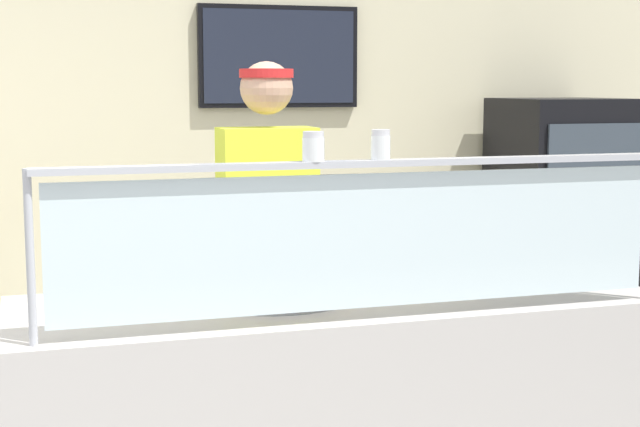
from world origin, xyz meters
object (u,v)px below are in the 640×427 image
object	(u,v)px
pizza_server	(274,288)
worker_figure	(269,250)
pepper_flake_shaker	(380,147)
drink_fridge	(559,239)
pizza_tray	(274,294)
parmesan_shaker	(313,148)

from	to	relation	value
pizza_server	worker_figure	world-z (taller)	worker_figure
pepper_flake_shaker	drink_fridge	size ratio (longest dim) A/B	0.06
pizza_tray	pepper_flake_shaker	bearing A→B (deg)	-57.28
drink_fridge	pizza_tray	bearing A→B (deg)	-141.82
pepper_flake_shaker	drink_fridge	xyz separation A→B (m)	(1.87, 2.03, -0.69)
pizza_tray	drink_fridge	world-z (taller)	drink_fridge
parmesan_shaker	worker_figure	world-z (taller)	worker_figure
pizza_server	parmesan_shaker	world-z (taller)	parmesan_shaker
parmesan_shaker	pepper_flake_shaker	bearing A→B (deg)	-0.00
pizza_tray	parmesan_shaker	bearing A→B (deg)	-85.88
pizza_tray	worker_figure	xyz separation A→B (m)	(0.14, 0.61, 0.04)
pizza_tray	parmesan_shaker	world-z (taller)	parmesan_shaker
pizza_tray	pizza_server	world-z (taller)	pizza_server
pizza_tray	worker_figure	bearing A→B (deg)	77.46
parmesan_shaker	worker_figure	size ratio (longest dim) A/B	0.05
worker_figure	pepper_flake_shaker	bearing A→B (deg)	-84.05
pizza_tray	pizza_server	bearing A→B (deg)	-104.28
pizza_server	pepper_flake_shaker	size ratio (longest dim) A/B	3.06
drink_fridge	pizza_server	bearing A→B (deg)	-141.55
pizza_tray	drink_fridge	distance (m)	2.68
pizza_tray	worker_figure	size ratio (longest dim) A/B	0.29
pizza_tray	worker_figure	world-z (taller)	worker_figure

